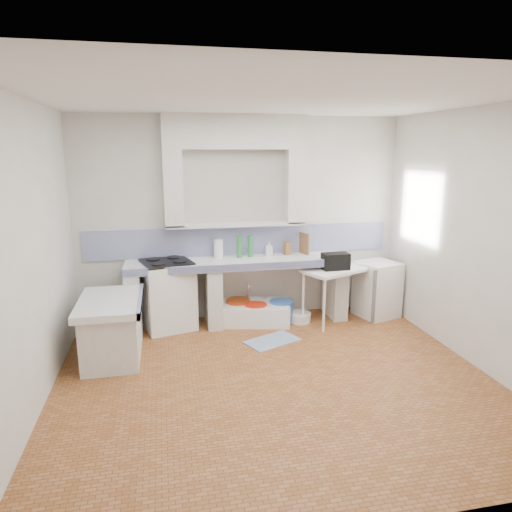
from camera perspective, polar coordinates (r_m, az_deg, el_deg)
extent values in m
plane|color=#965A31|center=(4.98, 2.39, -15.02)|extent=(4.50, 4.50, 0.00)
plane|color=silver|center=(4.43, 2.75, 18.95)|extent=(4.50, 4.50, 0.00)
plane|color=silver|center=(6.43, -1.79, 4.57)|extent=(4.50, 0.00, 4.50)
plane|color=silver|center=(2.68, 13.11, -7.84)|extent=(4.50, 0.00, 4.50)
plane|color=silver|center=(4.52, -26.30, -0.36)|extent=(0.00, 4.50, 4.50)
plane|color=silver|center=(5.49, 25.98, 1.82)|extent=(0.00, 4.50, 4.50)
cube|color=silver|center=(6.22, -2.61, 15.13)|extent=(1.90, 0.25, 0.45)
cube|color=#331F10|center=(6.54, 21.05, 5.62)|extent=(0.35, 0.86, 1.06)
cube|color=white|center=(6.43, 20.22, 8.99)|extent=(0.01, 0.84, 0.24)
cube|color=white|center=(6.22, -2.20, -0.78)|extent=(3.00, 0.60, 0.08)
cube|color=navy|center=(5.96, -1.75, -1.41)|extent=(3.00, 0.04, 0.10)
cube|color=silver|center=(6.28, -14.91, -5.35)|extent=(0.20, 0.55, 0.82)
cube|color=silver|center=(6.30, -5.31, -4.91)|extent=(0.20, 0.55, 0.82)
cube|color=silver|center=(6.71, 9.75, -3.94)|extent=(0.20, 0.55, 0.82)
cube|color=white|center=(5.47, -17.60, -5.53)|extent=(0.70, 1.10, 0.08)
cube|color=silver|center=(5.58, -17.35, -8.94)|extent=(0.60, 1.00, 0.62)
cube|color=navy|center=(5.44, -14.13, -5.40)|extent=(0.04, 1.10, 0.10)
cube|color=navy|center=(6.46, -1.75, 1.92)|extent=(4.27, 0.03, 0.40)
cube|color=white|center=(6.27, -10.87, -4.83)|extent=(0.77, 0.75, 0.89)
cube|color=white|center=(6.44, -0.59, -7.12)|extent=(1.13, 0.76, 0.25)
cube|color=white|center=(6.50, 9.75, -4.77)|extent=(1.04, 0.84, 0.04)
cube|color=white|center=(6.83, 14.76, -3.99)|extent=(0.64, 0.64, 0.79)
cylinder|color=#A9370E|center=(6.47, -2.21, -6.76)|extent=(0.44, 0.44, 0.31)
cylinder|color=red|center=(6.35, -0.03, -7.24)|extent=(0.33, 0.33, 0.29)
cylinder|color=#3160B9|center=(6.46, 3.17, -6.84)|extent=(0.39, 0.39, 0.31)
cylinder|color=white|center=(6.52, 5.41, -7.53)|extent=(0.32, 0.32, 0.12)
cylinder|color=silver|center=(6.57, -2.17, -6.53)|extent=(0.10, 0.10, 0.29)
cylinder|color=silver|center=(6.64, 1.14, -6.32)|extent=(0.09, 0.09, 0.29)
cube|color=black|center=(6.32, 9.82, -0.65)|extent=(0.36, 0.21, 0.22)
cylinder|color=#247C34|center=(6.29, -2.07, 1.21)|extent=(0.09, 0.09, 0.31)
cylinder|color=#247C34|center=(6.32, -0.73, 1.20)|extent=(0.08, 0.08, 0.30)
cube|color=brown|center=(6.49, 3.91, 0.97)|extent=(0.11, 0.10, 0.19)
cube|color=brown|center=(6.55, 6.00, 1.56)|extent=(0.09, 0.22, 0.30)
cylinder|color=white|center=(6.30, -4.68, 0.91)|extent=(0.16, 0.16, 0.25)
imported|color=white|center=(6.42, 1.61, 0.94)|extent=(0.10, 0.10, 0.20)
cube|color=#2F4F85|center=(5.87, 2.02, -10.46)|extent=(0.75, 0.62, 0.01)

